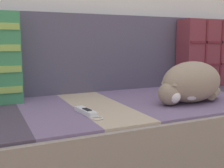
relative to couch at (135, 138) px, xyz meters
The scene contains 5 objects.
couch is the anchor object (origin of this frame).
sofa_backrest 0.55m from the couch, 90.00° to the left, with size 2.12×0.14×0.44m.
throw_pillow_quilted 0.79m from the couch, 17.67° to the left, with size 0.39×0.14×0.43m.
sleeping_cat 0.40m from the couch, 41.41° to the right, with size 0.40×0.24×0.20m.
game_remote_near 0.42m from the couch, 152.69° to the right, with size 0.07×0.19×0.02m.
Camera 1 is at (-0.70, -1.09, 0.70)m, focal length 45.00 mm.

